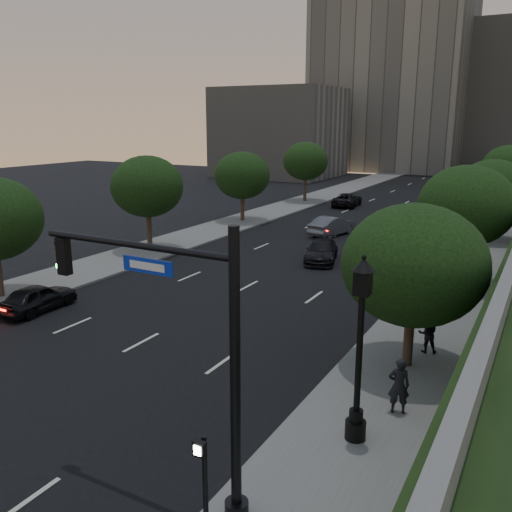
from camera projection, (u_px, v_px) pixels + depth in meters
The scene contains 24 objects.
ground at pixel (44, 394), 18.40m from camera, with size 160.00×160.00×0.00m, color black.
road_surface at pixel (346, 235), 43.86m from camera, with size 16.00×140.00×0.02m, color black.
sidewalk_right at pixel (481, 248), 39.04m from camera, with size 4.50×140.00×0.15m, color slate.
sidewalk_left at pixel (237, 223), 48.65m from camera, with size 4.50×140.00×0.15m, color slate.
office_block_left at pixel (392, 81), 99.12m from camera, with size 26.00×20.00×32.00m, color gray.
office_block_filler at pixel (280, 133), 88.28m from camera, with size 18.00×16.00×14.00m, color gray.
tree_right_a at pixel (414, 265), 19.38m from camera, with size 5.20×5.20×6.24m.
tree_right_b at pixel (467, 206), 29.44m from camera, with size 5.20×5.20×6.74m.
tree_right_c at pixel (492, 189), 40.59m from camera, with size 5.20×5.20×6.24m.
tree_right_d at pixel (509, 168), 52.35m from camera, with size 5.20×5.20×6.74m.
tree_left_b at pixel (147, 187), 37.39m from camera, with size 5.00×5.00×6.71m.
tree_left_c at pixel (242, 175), 48.51m from camera, with size 5.00×5.00×6.34m.
tree_left_d at pixel (306, 161), 60.30m from camera, with size 5.00×5.00×6.71m.
traffic_signal_mast at pixel (194, 365), 12.25m from camera, with size 5.68×0.56×7.00m.
street_lamp at pixel (359, 359), 15.01m from camera, with size 0.64×0.64×5.62m.
pedestrian_signal at pixel (204, 476), 11.76m from camera, with size 0.30×0.33×2.50m.
sedan_near_left at pixel (38, 298), 26.27m from camera, with size 1.62×4.02×1.37m, color black.
sedan_mid_left at pixel (332, 226), 43.60m from camera, with size 1.63×4.68×1.54m, color #57595F.
sedan_far_left at pixel (347, 200), 58.08m from camera, with size 2.37×5.14×1.43m, color black.
sedan_near_right at pixel (322, 251), 35.55m from camera, with size 1.91×4.69×1.36m, color black.
sedan_far_right at pixel (456, 213), 49.53m from camera, with size 1.81×4.49×1.53m, color #57595F.
pedestrian_a at pixel (399, 386), 16.78m from camera, with size 0.67×0.44×1.83m, color black.
pedestrian_b at pixel (428, 334), 21.24m from camera, with size 0.75×0.58×1.54m, color black.
pedestrian_c at pixel (422, 294), 25.95m from camera, with size 0.96×0.40×1.65m, color black.
Camera 1 is at (14.39, -11.11, 9.08)m, focal length 38.00 mm.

